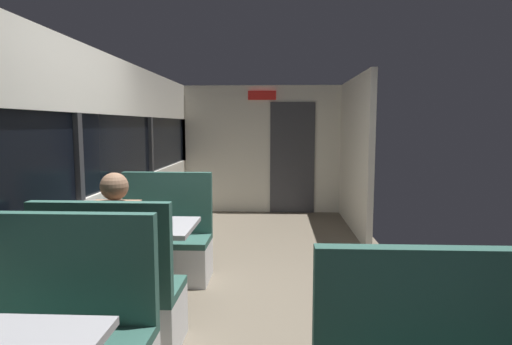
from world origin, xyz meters
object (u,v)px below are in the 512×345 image
(dining_table_mid_window, at_px, (142,236))
(bench_mid_window_facing_entry, at_px, (164,248))
(bench_mid_window_facing_end, at_px, (113,304))
(seated_passenger, at_px, (116,273))

(dining_table_mid_window, xyz_separation_m, bench_mid_window_facing_entry, (0.00, 0.70, -0.31))
(bench_mid_window_facing_end, xyz_separation_m, bench_mid_window_facing_entry, (0.00, 1.40, 0.00))
(dining_table_mid_window, relative_size, bench_mid_window_facing_entry, 0.82)
(dining_table_mid_window, height_order, bench_mid_window_facing_entry, bench_mid_window_facing_entry)
(bench_mid_window_facing_end, bearing_deg, dining_table_mid_window, 90.00)
(dining_table_mid_window, bearing_deg, bench_mid_window_facing_entry, 90.00)
(bench_mid_window_facing_entry, height_order, seated_passenger, seated_passenger)
(bench_mid_window_facing_end, distance_m, seated_passenger, 0.22)
(dining_table_mid_window, bearing_deg, seated_passenger, -90.00)
(dining_table_mid_window, height_order, seated_passenger, seated_passenger)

